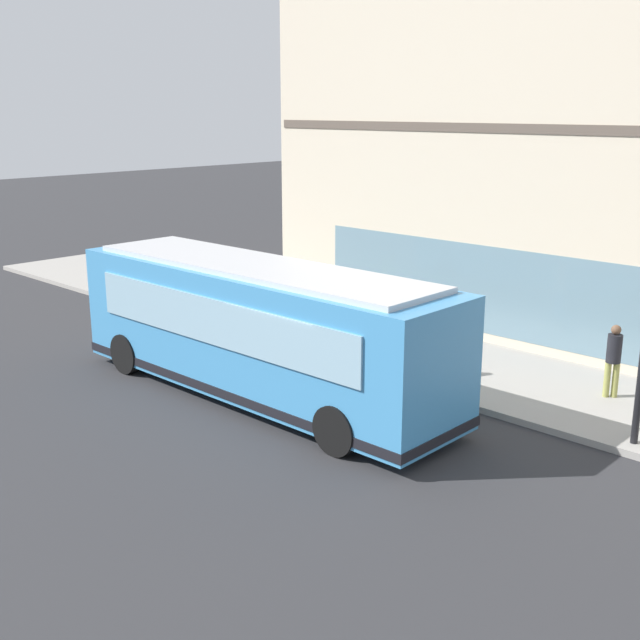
{
  "coord_description": "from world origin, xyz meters",
  "views": [
    {
      "loc": [
        -11.33,
        -11.11,
        6.4
      ],
      "look_at": [
        1.86,
        1.5,
        1.48
      ],
      "focal_mm": 44.54,
      "sensor_mm": 36.0,
      "label": 1
    }
  ],
  "objects_px": {
    "city_bus_nearside": "(258,330)",
    "pedestrian_near_hydrant": "(410,337)",
    "pedestrian_by_light_pole": "(313,289)",
    "pedestrian_walking_along_curb": "(614,356)"
  },
  "relations": [
    {
      "from": "pedestrian_by_light_pole",
      "to": "city_bus_nearside",
      "type": "bearing_deg",
      "value": -147.47
    },
    {
      "from": "city_bus_nearside",
      "to": "pedestrian_by_light_pole",
      "type": "relative_size",
      "value": 5.74
    },
    {
      "from": "pedestrian_walking_along_curb",
      "to": "city_bus_nearside",
      "type": "bearing_deg",
      "value": 130.28
    },
    {
      "from": "pedestrian_by_light_pole",
      "to": "pedestrian_near_hydrant",
      "type": "bearing_deg",
      "value": -110.84
    },
    {
      "from": "city_bus_nearside",
      "to": "pedestrian_near_hydrant",
      "type": "xyz_separation_m",
      "value": [
        3.11,
        -1.9,
        -0.44
      ]
    },
    {
      "from": "city_bus_nearside",
      "to": "pedestrian_by_light_pole",
      "type": "distance_m",
      "value": 6.01
    },
    {
      "from": "pedestrian_by_light_pole",
      "to": "pedestrian_near_hydrant",
      "type": "relative_size",
      "value": 1.04
    },
    {
      "from": "pedestrian_by_light_pole",
      "to": "pedestrian_walking_along_curb",
      "type": "relative_size",
      "value": 1.06
    },
    {
      "from": "pedestrian_near_hydrant",
      "to": "pedestrian_walking_along_curb",
      "type": "bearing_deg",
      "value": -64.3
    },
    {
      "from": "city_bus_nearside",
      "to": "pedestrian_by_light_pole",
      "type": "bearing_deg",
      "value": 32.53
    }
  ]
}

